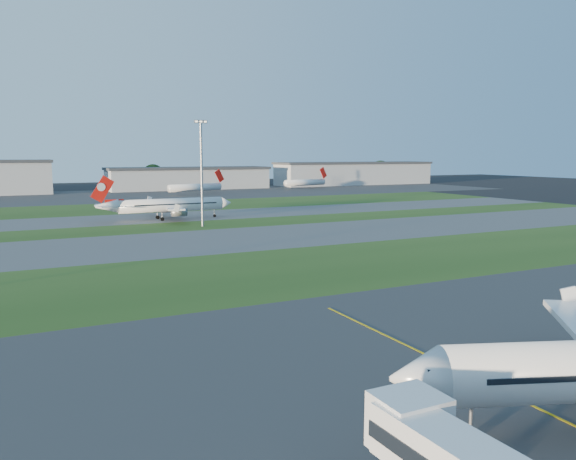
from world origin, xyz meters
TOP-DOWN VIEW (x-y plane):
  - ground at (0.00, 0.00)m, footprint 700.00×700.00m
  - apron_near at (0.00, 0.00)m, footprint 300.00×70.00m
  - grass_strip_a at (0.00, 52.00)m, footprint 300.00×34.00m
  - taxiway_a at (0.00, 85.00)m, footprint 300.00×32.00m
  - grass_strip_b at (0.00, 110.00)m, footprint 300.00×18.00m
  - taxiway_b at (0.00, 132.00)m, footprint 300.00×26.00m
  - grass_strip_c at (0.00, 165.00)m, footprint 300.00×40.00m
  - apron_far at (0.00, 225.00)m, footprint 400.00×80.00m
  - yellow_line at (5.00, 0.00)m, footprint 0.25×60.00m
  - airliner_taxiing at (11.72, 125.99)m, footprint 35.08×29.79m
  - mini_jet_near at (46.03, 214.81)m, footprint 28.04×9.91m
  - mini_jet_far at (109.72, 231.72)m, footprint 28.21×9.18m
  - light_mast_centre at (15.00, 108.00)m, footprint 3.20×0.70m
  - hangar_east at (55.00, 255.00)m, footprint 81.60×23.00m
  - hangar_far_east at (155.00, 255.00)m, footprint 96.90×23.00m
  - tree_mid_west at (-20.00, 266.00)m, footprint 9.90×9.90m
  - tree_mid_east at (40.00, 269.00)m, footprint 11.55×11.55m
  - tree_east at (115.00, 267.00)m, footprint 10.45×10.45m
  - tree_far_east at (185.00, 271.00)m, footprint 12.65×12.65m

SIDE VIEW (x-z plane):
  - ground at x=0.00m, z-range 0.00..0.00m
  - yellow_line at x=5.00m, z-range -0.01..0.01m
  - apron_near at x=0.00m, z-range 0.00..0.01m
  - grass_strip_a at x=0.00m, z-range 0.00..0.01m
  - taxiway_a at x=0.00m, z-range 0.00..0.01m
  - grass_strip_b at x=0.00m, z-range 0.00..0.01m
  - taxiway_b at x=0.00m, z-range 0.00..0.01m
  - grass_strip_c at x=0.00m, z-range 0.00..0.01m
  - apron_far at x=0.00m, z-range 0.00..0.01m
  - mini_jet_near at x=46.03m, z-range -1.46..8.02m
  - mini_jet_far at x=109.72m, z-range -1.46..8.02m
  - airliner_taxiing at x=11.72m, z-range -1.63..9.32m
  - hangar_east at x=55.00m, z-range 0.04..11.24m
  - tree_mid_west at x=-20.00m, z-range 0.44..11.24m
  - tree_east at x=115.00m, z-range 0.46..11.86m
  - hangar_far_east at x=155.00m, z-range 0.04..13.24m
  - tree_mid_east at x=40.00m, z-range 0.51..13.11m
  - tree_far_east at x=185.00m, z-range 0.56..14.36m
  - light_mast_centre at x=15.00m, z-range 1.91..27.71m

